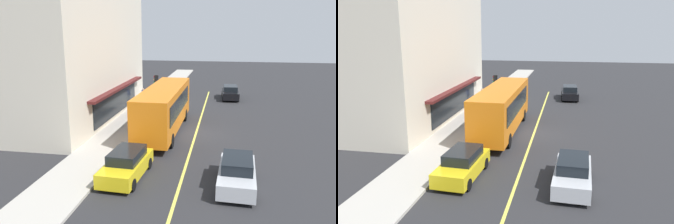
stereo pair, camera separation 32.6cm
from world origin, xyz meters
The scene contains 10 objects.
ground centered at (0.00, 0.00, 0.00)m, with size 120.00×120.00×0.00m, color #28282B.
sidewalk centered at (0.00, 5.80, 0.07)m, with size 80.00×3.12×0.15m, color #B2ADA3.
lane_centre_stripe centered at (0.00, 0.00, 0.00)m, with size 36.00×0.16×0.01m, color #D8D14C.
storefront_building centered at (3.33, 13.23, 7.49)m, with size 18.65×12.35×15.00m.
bus centered at (0.05, 2.47, 1.99)m, with size 11.15×2.68×3.50m.
traffic_light centered at (7.97, 4.73, 2.53)m, with size 0.30×0.52×3.20m.
car_black centered at (13.80, -2.63, 0.74)m, with size 4.37×2.00×1.52m.
car_silver centered at (-8.61, -2.86, 0.74)m, with size 4.37×2.00×1.52m.
car_yellow centered at (-8.52, 2.96, 0.74)m, with size 4.40×2.06×1.52m.
pedestrian_near_storefront centered at (9.40, 6.49, 1.08)m, with size 0.34×0.34×1.56m.
Camera 2 is at (-24.75, -2.46, 7.81)m, focal length 36.12 mm.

